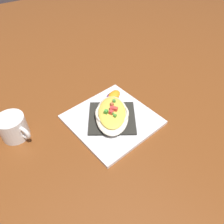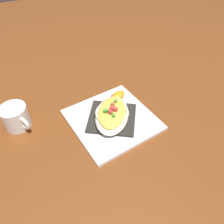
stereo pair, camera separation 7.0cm
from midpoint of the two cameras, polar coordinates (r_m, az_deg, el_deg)
The scene contains 6 objects.
ground_plane at distance 0.73m, azimuth 2.75°, elevation -2.42°, with size 2.60×2.60×0.00m, color brown.
square_plate at distance 0.73m, azimuth 2.76°, elevation -2.12°, with size 0.25×0.25×0.01m, color white.
folded_napkin at distance 0.72m, azimuth 2.79°, elevation -1.62°, with size 0.14×0.15×0.01m, color #292924.
gratin_dish at distance 0.71m, azimuth 2.84°, elevation -0.54°, with size 0.18×0.21×0.04m.
orange_garnish at distance 0.79m, azimuth 3.98°, elevation 3.96°, with size 0.07×0.07×0.03m.
coffee_mug at distance 0.74m, azimuth -20.90°, elevation -1.58°, with size 0.08×0.11×0.08m.
Camera 2 is at (0.20, 0.45, 0.54)m, focal length 35.68 mm.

